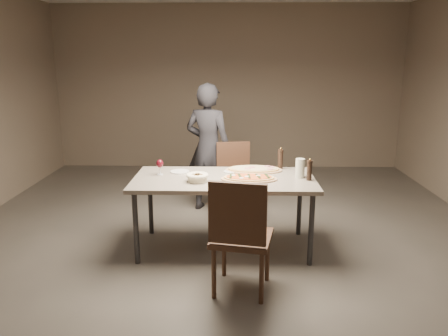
{
  "coord_description": "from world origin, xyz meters",
  "views": [
    {
      "loc": [
        0.09,
        -4.18,
        1.91
      ],
      "look_at": [
        0.0,
        0.0,
        0.85
      ],
      "focal_mm": 35.0,
      "sensor_mm": 36.0,
      "label": 1
    }
  ],
  "objects_px": {
    "dining_table": "(224,183)",
    "pepper_mill_left": "(280,159)",
    "zucchini_pizza": "(249,178)",
    "bread_basket": "(197,177)",
    "chair_near": "(240,231)",
    "diner": "(208,148)",
    "carafe": "(300,168)",
    "chair_far": "(234,176)",
    "ham_pizza": "(254,169)"
  },
  "relations": [
    {
      "from": "ham_pizza",
      "to": "chair_near",
      "type": "bearing_deg",
      "value": -118.85
    },
    {
      "from": "carafe",
      "to": "ham_pizza",
      "type": "bearing_deg",
      "value": 150.87
    },
    {
      "from": "bread_basket",
      "to": "chair_near",
      "type": "height_order",
      "value": "chair_near"
    },
    {
      "from": "diner",
      "to": "chair_near",
      "type": "bearing_deg",
      "value": 120.08
    },
    {
      "from": "bread_basket",
      "to": "chair_far",
      "type": "relative_size",
      "value": 0.24
    },
    {
      "from": "zucchini_pizza",
      "to": "bread_basket",
      "type": "relative_size",
      "value": 2.53
    },
    {
      "from": "zucchini_pizza",
      "to": "carafe",
      "type": "xyz_separation_m",
      "value": [
        0.51,
        0.1,
        0.08
      ]
    },
    {
      "from": "bread_basket",
      "to": "chair_near",
      "type": "xyz_separation_m",
      "value": [
        0.4,
        -0.78,
        -0.24
      ]
    },
    {
      "from": "zucchini_pizza",
      "to": "chair_far",
      "type": "height_order",
      "value": "chair_far"
    },
    {
      "from": "dining_table",
      "to": "chair_near",
      "type": "relative_size",
      "value": 1.8
    },
    {
      "from": "bread_basket",
      "to": "carafe",
      "type": "distance_m",
      "value": 1.02
    },
    {
      "from": "dining_table",
      "to": "zucchini_pizza",
      "type": "height_order",
      "value": "zucchini_pizza"
    },
    {
      "from": "zucchini_pizza",
      "to": "chair_near",
      "type": "xyz_separation_m",
      "value": [
        -0.1,
        -0.85,
        -0.21
      ]
    },
    {
      "from": "dining_table",
      "to": "pepper_mill_left",
      "type": "relative_size",
      "value": 7.8
    },
    {
      "from": "dining_table",
      "to": "chair_near",
      "type": "height_order",
      "value": "chair_near"
    },
    {
      "from": "ham_pizza",
      "to": "chair_near",
      "type": "height_order",
      "value": "chair_near"
    },
    {
      "from": "ham_pizza",
      "to": "chair_near",
      "type": "distance_m",
      "value": 1.23
    },
    {
      "from": "carafe",
      "to": "diner",
      "type": "bearing_deg",
      "value": 130.39
    },
    {
      "from": "ham_pizza",
      "to": "diner",
      "type": "xyz_separation_m",
      "value": [
        -0.53,
        0.9,
        0.04
      ]
    },
    {
      "from": "pepper_mill_left",
      "to": "zucchini_pizza",
      "type": "bearing_deg",
      "value": -128.2
    },
    {
      "from": "dining_table",
      "to": "bread_basket",
      "type": "bearing_deg",
      "value": -150.87
    },
    {
      "from": "bread_basket",
      "to": "pepper_mill_left",
      "type": "xyz_separation_m",
      "value": [
        0.85,
        0.52,
        0.06
      ]
    },
    {
      "from": "ham_pizza",
      "to": "pepper_mill_left",
      "type": "bearing_deg",
      "value": -2.1
    },
    {
      "from": "chair_far",
      "to": "zucchini_pizza",
      "type": "bearing_deg",
      "value": 88.83
    },
    {
      "from": "zucchini_pizza",
      "to": "diner",
      "type": "distance_m",
      "value": 1.33
    },
    {
      "from": "carafe",
      "to": "chair_near",
      "type": "relative_size",
      "value": 0.19
    },
    {
      "from": "pepper_mill_left",
      "to": "carafe",
      "type": "height_order",
      "value": "pepper_mill_left"
    },
    {
      "from": "chair_near",
      "to": "diner",
      "type": "xyz_separation_m",
      "value": [
        -0.37,
        2.1,
        0.25
      ]
    },
    {
      "from": "ham_pizza",
      "to": "pepper_mill_left",
      "type": "relative_size",
      "value": 2.59
    },
    {
      "from": "ham_pizza",
      "to": "pepper_mill_left",
      "type": "height_order",
      "value": "pepper_mill_left"
    },
    {
      "from": "pepper_mill_left",
      "to": "chair_far",
      "type": "bearing_deg",
      "value": 130.18
    },
    {
      "from": "dining_table",
      "to": "chair_far",
      "type": "height_order",
      "value": "chair_far"
    },
    {
      "from": "pepper_mill_left",
      "to": "diner",
      "type": "relative_size",
      "value": 0.14
    },
    {
      "from": "bread_basket",
      "to": "pepper_mill_left",
      "type": "distance_m",
      "value": 1.0
    },
    {
      "from": "chair_far",
      "to": "diner",
      "type": "distance_m",
      "value": 0.5
    },
    {
      "from": "bread_basket",
      "to": "chair_far",
      "type": "xyz_separation_m",
      "value": [
        0.36,
        1.1,
        -0.29
      ]
    },
    {
      "from": "chair_far",
      "to": "carafe",
      "type": "bearing_deg",
      "value": 116.05
    },
    {
      "from": "ham_pizza",
      "to": "bread_basket",
      "type": "bearing_deg",
      "value": -164.37
    },
    {
      "from": "dining_table",
      "to": "zucchini_pizza",
      "type": "bearing_deg",
      "value": -15.26
    },
    {
      "from": "carafe",
      "to": "diner",
      "type": "distance_m",
      "value": 1.51
    },
    {
      "from": "zucchini_pizza",
      "to": "chair_near",
      "type": "relative_size",
      "value": 0.55
    },
    {
      "from": "carafe",
      "to": "chair_far",
      "type": "height_order",
      "value": "carafe"
    },
    {
      "from": "bread_basket",
      "to": "diner",
      "type": "relative_size",
      "value": 0.13
    },
    {
      "from": "dining_table",
      "to": "ham_pizza",
      "type": "xyz_separation_m",
      "value": [
        0.31,
        0.28,
        0.07
      ]
    },
    {
      "from": "ham_pizza",
      "to": "carafe",
      "type": "height_order",
      "value": "carafe"
    },
    {
      "from": "diner",
      "to": "carafe",
      "type": "bearing_deg",
      "value": 150.44
    },
    {
      "from": "chair_near",
      "to": "bread_basket",
      "type": "bearing_deg",
      "value": 128.41
    },
    {
      "from": "zucchini_pizza",
      "to": "pepper_mill_left",
      "type": "relative_size",
      "value": 2.39
    },
    {
      "from": "bread_basket",
      "to": "diner",
      "type": "xyz_separation_m",
      "value": [
        0.03,
        1.32,
        0.01
      ]
    },
    {
      "from": "carafe",
      "to": "chair_far",
      "type": "bearing_deg",
      "value": 124.9
    }
  ]
}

